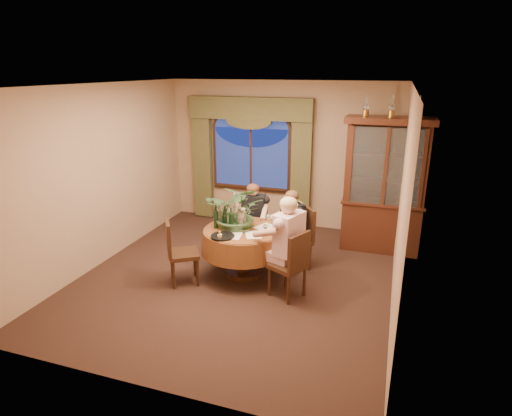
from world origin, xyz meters
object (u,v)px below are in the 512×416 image
(oil_lamp_right, at_px, (419,107))
(wine_bottle_2, at_px, (216,217))
(wine_bottle_3, at_px, (220,215))
(wine_bottle_1, at_px, (231,219))
(chair_back_right, at_px, (296,239))
(person_scarf, at_px, (292,229))
(chair_right, at_px, (287,264))
(oil_lamp_center, at_px, (392,106))
(olive_bowl, at_px, (244,230))
(dining_table, at_px, (243,252))
(chair_front_left, at_px, (184,252))
(wine_bottle_0, at_px, (229,216))
(person_pink, at_px, (289,246))
(oil_lamp_left, at_px, (366,105))
(person_back, at_px, (253,219))
(china_cabinet, at_px, (384,186))
(wine_bottle_4, at_px, (225,216))
(stoneware_vase, at_px, (242,217))
(wine_bottle_5, at_px, (229,213))
(centerpiece_plant, at_px, (237,190))
(chair_back, at_px, (253,227))

(oil_lamp_right, bearing_deg, wine_bottle_2, -147.06)
(wine_bottle_3, bearing_deg, wine_bottle_1, -29.97)
(chair_back_right, height_order, person_scarf, person_scarf)
(wine_bottle_1, bearing_deg, chair_right, -18.14)
(wine_bottle_3, bearing_deg, person_scarf, 26.90)
(oil_lamp_center, height_order, olive_bowl, oil_lamp_center)
(oil_lamp_right, xyz_separation_m, wine_bottle_3, (-2.69, -1.62, -1.53))
(wine_bottle_2, bearing_deg, dining_table, 9.86)
(chair_front_left, relative_size, wine_bottle_0, 2.91)
(oil_lamp_center, bearing_deg, person_pink, -119.98)
(oil_lamp_center, bearing_deg, chair_right, -118.56)
(dining_table, xyz_separation_m, wine_bottle_0, (-0.23, 0.02, 0.54))
(person_scarf, xyz_separation_m, wine_bottle_3, (-1.00, -0.51, 0.29))
(person_pink, xyz_separation_m, wine_bottle_3, (-1.16, 0.34, 0.22))
(oil_lamp_left, relative_size, person_pink, 0.24)
(dining_table, distance_m, wine_bottle_0, 0.59)
(person_back, distance_m, wine_bottle_0, 0.83)
(china_cabinet, xyz_separation_m, wine_bottle_3, (-2.29, -1.62, -0.22))
(chair_back_right, bearing_deg, wine_bottle_0, 81.24)
(chair_front_left, distance_m, wine_bottle_4, 0.80)
(oil_lamp_left, distance_m, stoneware_vase, 2.69)
(wine_bottle_0, relative_size, wine_bottle_2, 1.00)
(wine_bottle_5, bearing_deg, centerpiece_plant, -24.48)
(chair_back, relative_size, stoneware_vase, 3.57)
(centerpiece_plant, distance_m, wine_bottle_4, 0.45)
(chair_back_right, xyz_separation_m, olive_bowl, (-0.64, -0.60, 0.29))
(chair_back, relative_size, centerpiece_plant, 0.99)
(chair_back_right, bearing_deg, person_back, 34.19)
(chair_back, bearing_deg, china_cabinet, -164.89)
(wine_bottle_2, bearing_deg, centerpiece_plant, 27.27)
(wine_bottle_2, distance_m, wine_bottle_4, 0.14)
(chair_front_left, height_order, olive_bowl, chair_front_left)
(chair_back, xyz_separation_m, person_pink, (0.88, -1.10, 0.22))
(dining_table, xyz_separation_m, person_pink, (0.77, -0.29, 0.32))
(person_pink, bearing_deg, dining_table, 90.00)
(chair_right, xyz_separation_m, wine_bottle_3, (-1.17, 0.44, 0.44))
(oil_lamp_left, relative_size, chair_back, 0.35)
(oil_lamp_right, height_order, wine_bottle_1, oil_lamp_right)
(oil_lamp_center, height_order, wine_bottle_3, oil_lamp_center)
(chair_front_left, height_order, person_pink, person_pink)
(chair_back_right, xyz_separation_m, wine_bottle_2, (-1.09, -0.59, 0.44))
(wine_bottle_3, bearing_deg, centerpiece_plant, 4.35)
(oil_lamp_left, xyz_separation_m, wine_bottle_0, (-1.74, -1.65, -1.53))
(centerpiece_plant, relative_size, wine_bottle_1, 2.92)
(wine_bottle_3, bearing_deg, oil_lamp_right, 31.06)
(stoneware_vase, bearing_deg, oil_lamp_left, 44.16)
(oil_lamp_left, relative_size, person_scarf, 0.27)
(person_pink, xyz_separation_m, person_scarf, (-0.16, 0.85, -0.07))
(chair_right, relative_size, centerpiece_plant, 0.99)
(wine_bottle_0, xyz_separation_m, wine_bottle_3, (-0.16, 0.04, 0.00))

